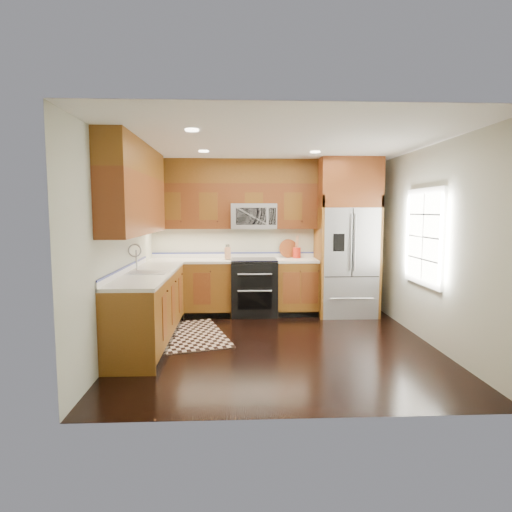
{
  "coord_description": "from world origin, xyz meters",
  "views": [
    {
      "loc": [
        -0.53,
        -5.42,
        1.74
      ],
      "look_at": [
        -0.26,
        0.6,
        1.11
      ],
      "focal_mm": 30.0,
      "sensor_mm": 36.0,
      "label": 1
    }
  ],
  "objects_px": {
    "refrigerator": "(347,238)",
    "knife_block": "(228,253)",
    "range": "(254,287)",
    "rug": "(190,334)",
    "utensil_crock": "(297,250)"
  },
  "relations": [
    {
      "from": "refrigerator",
      "to": "knife_block",
      "type": "distance_m",
      "value": 2.01
    },
    {
      "from": "knife_block",
      "to": "refrigerator",
      "type": "bearing_deg",
      "value": -2.6
    },
    {
      "from": "refrigerator",
      "to": "knife_block",
      "type": "xyz_separation_m",
      "value": [
        -1.99,
        0.09,
        -0.26
      ]
    },
    {
      "from": "rug",
      "to": "refrigerator",
      "type": "bearing_deg",
      "value": 8.01
    },
    {
      "from": "knife_block",
      "to": "rug",
      "type": "bearing_deg",
      "value": -112.93
    },
    {
      "from": "range",
      "to": "knife_block",
      "type": "height_order",
      "value": "knife_block"
    },
    {
      "from": "refrigerator",
      "to": "utensil_crock",
      "type": "relative_size",
      "value": 6.81
    },
    {
      "from": "utensil_crock",
      "to": "knife_block",
      "type": "bearing_deg",
      "value": -173.03
    },
    {
      "from": "knife_block",
      "to": "utensil_crock",
      "type": "relative_size",
      "value": 0.66
    },
    {
      "from": "range",
      "to": "knife_block",
      "type": "xyz_separation_m",
      "value": [
        -0.44,
        0.05,
        0.57
      ]
    },
    {
      "from": "range",
      "to": "rug",
      "type": "height_order",
      "value": "range"
    },
    {
      "from": "rug",
      "to": "knife_block",
      "type": "distance_m",
      "value": 1.67
    },
    {
      "from": "refrigerator",
      "to": "utensil_crock",
      "type": "distance_m",
      "value": 0.87
    },
    {
      "from": "range",
      "to": "rug",
      "type": "bearing_deg",
      "value": -129.49
    },
    {
      "from": "refrigerator",
      "to": "rug",
      "type": "xyz_separation_m",
      "value": [
        -2.5,
        -1.12,
        -1.3
      ]
    }
  ]
}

